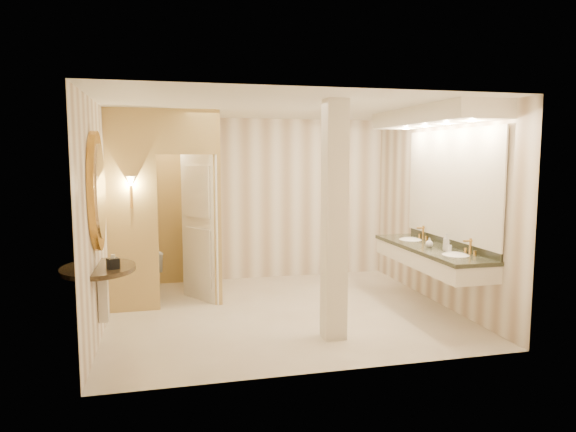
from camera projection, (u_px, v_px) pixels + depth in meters
name	position (u px, v px, depth m)	size (l,w,h in m)	color
floor	(283.00, 311.00, 6.89)	(4.50, 4.50, 0.00)	silver
ceiling	(282.00, 107.00, 6.58)	(4.50, 4.50, 0.00)	silver
wall_back	(256.00, 199.00, 8.67)	(4.50, 0.02, 2.70)	#F0E3D0
wall_front	(330.00, 234.00, 4.81)	(4.50, 0.02, 2.70)	#F0E3D0
wall_left	(102.00, 216.00, 6.22)	(0.02, 4.00, 2.70)	#F0E3D0
wall_right	(437.00, 208.00, 7.26)	(0.02, 4.00, 2.70)	#F0E3D0
toilet_closet	(191.00, 204.00, 7.41)	(1.50, 1.55, 2.70)	tan
wall_sconce	(131.00, 183.00, 6.66)	(0.14, 0.14, 0.42)	#BA873B
vanity	(435.00, 190.00, 6.78)	(0.75, 2.41, 2.09)	silver
console_shelf	(98.00, 224.00, 5.56)	(0.99, 0.99, 1.95)	black
pillar	(334.00, 221.00, 5.76)	(0.25, 0.25, 2.70)	silver
tissue_box	(113.00, 263.00, 5.50)	(0.11, 0.11, 0.11)	black
toilet	(145.00, 272.00, 7.73)	(0.38, 0.67, 0.69)	white
soap_bottle_a	(448.00, 247.00, 6.48)	(0.06, 0.06, 0.13)	beige
soap_bottle_b	(429.00, 242.00, 6.80)	(0.10, 0.10, 0.12)	silver
soap_bottle_c	(446.00, 242.00, 6.54)	(0.09, 0.09, 0.22)	#C6B28C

